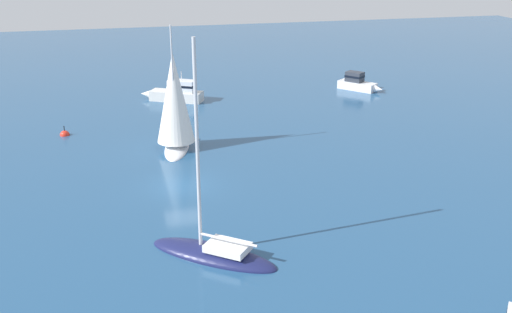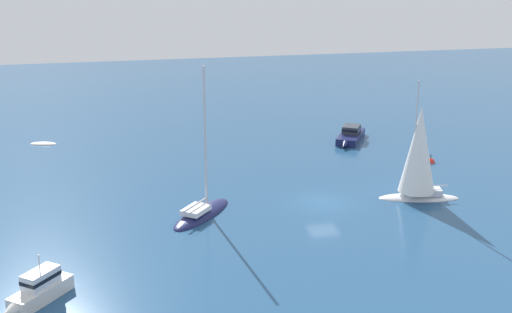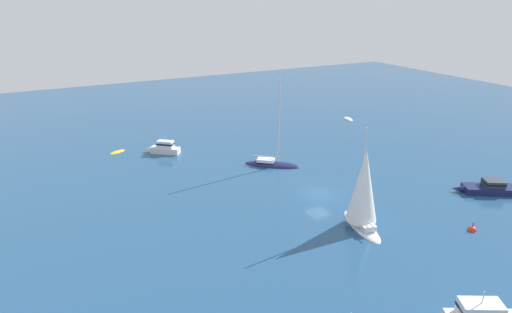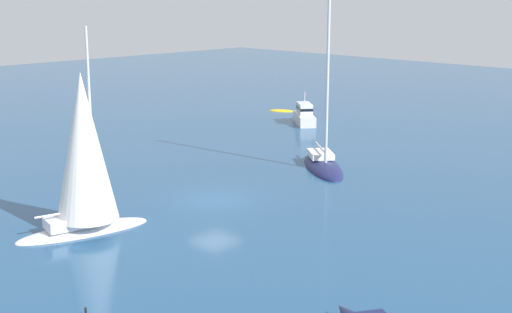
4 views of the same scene
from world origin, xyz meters
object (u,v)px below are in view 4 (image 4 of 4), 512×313
at_px(cabin_cruiser_2, 304,115).
at_px(yacht, 84,158).
at_px(ketch, 323,165).
at_px(tender, 282,111).

relative_size(cabin_cruiser_2, yacht, 0.46).
distance_m(ketch, cabin_cruiser_2, 16.44).
xyz_separation_m(tender, yacht, (17.56, -33.55, 3.75)).
xyz_separation_m(ketch, cabin_cruiser_2, (-11.70, 11.54, 0.60)).
distance_m(tender, yacht, 38.06).
bearing_deg(ketch, cabin_cruiser_2, 174.34).
height_order(tender, yacht, yacht).
relative_size(ketch, tender, 4.48).
height_order(ketch, tender, ketch).
height_order(tender, cabin_cruiser_2, cabin_cruiser_2).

